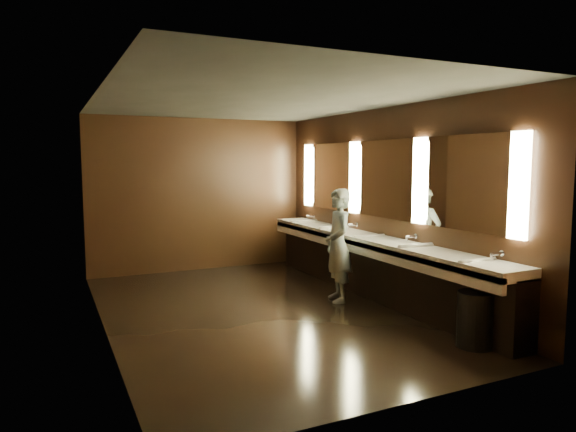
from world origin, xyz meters
The scene contains 10 objects.
floor centered at (0.00, 0.00, 0.00)m, with size 6.00×6.00×0.00m, color black.
ceiling centered at (0.00, 0.00, 2.80)m, with size 4.00×6.00×0.02m, color #2D2D2B.
wall_back centered at (0.00, 3.00, 1.40)m, with size 4.00×0.02×2.80m, color black.
wall_front centered at (0.00, -3.00, 1.40)m, with size 4.00×0.02×2.80m, color black.
wall_left centered at (-2.00, 0.00, 1.40)m, with size 0.02×6.00×2.80m, color black.
wall_right centered at (2.00, 0.00, 1.40)m, with size 0.02×6.00×2.80m, color black.
sink_counter centered at (1.79, 0.00, 0.50)m, with size 0.55×5.40×1.01m.
mirror_band centered at (1.98, 0.00, 1.75)m, with size 0.06×5.03×1.15m.
person centered at (1.19, -0.01, 0.81)m, with size 0.59×0.39×1.62m, color #8EB8D4.
trash_bin centered at (1.58, -2.25, 0.30)m, with size 0.39×0.39×0.61m, color black.
Camera 1 is at (-2.58, -6.25, 2.00)m, focal length 32.00 mm.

